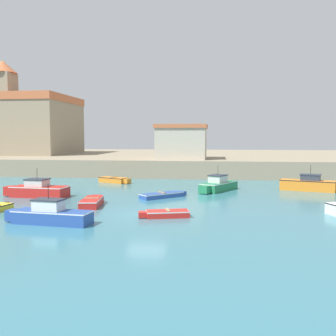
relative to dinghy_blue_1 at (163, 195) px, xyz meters
The scene contains 12 objects.
ground_plane 7.13m from the dinghy_blue_1, 90.84° to the right, with size 200.00×200.00×0.00m, color teal.
quay_seawall 34.17m from the dinghy_blue_1, 90.18° to the left, with size 120.00×40.00×2.19m, color gray.
dinghy_blue_1 is the anchor object (origin of this frame).
motorboat_green_2 6.62m from the dinghy_blue_1, 45.59° to the left, with size 3.72×5.27×2.43m.
motorboat_red_3 10.68m from the dinghy_blue_1, behind, with size 5.67×2.32×2.45m.
dinghy_orange_4 12.03m from the dinghy_blue_1, 124.45° to the left, with size 4.00×2.71×0.66m.
dinghy_red_5 7.97m from the dinghy_blue_1, 80.65° to the right, with size 3.33×1.84×0.50m.
motorboat_orange_6 14.44m from the dinghy_blue_1, 23.81° to the left, with size 5.73×3.02×2.48m.
motorboat_blue_8 11.81m from the dinghy_blue_1, 116.48° to the right, with size 5.42×1.96×2.37m.
dinghy_red_9 6.48m from the dinghy_blue_1, 136.37° to the right, with size 1.74×4.11×0.63m.
church 39.77m from the dinghy_blue_1, 129.60° to the left, with size 12.41×15.23×15.15m.
harbor_shed_near_wharf 19.57m from the dinghy_blue_1, 90.31° to the left, with size 6.59×6.79×4.47m.
Camera 1 is at (4.62, -25.27, 5.15)m, focal length 42.00 mm.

